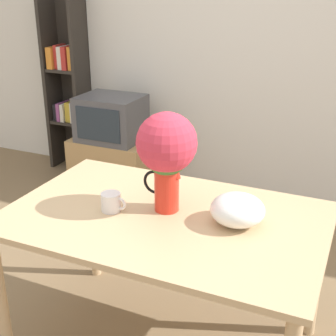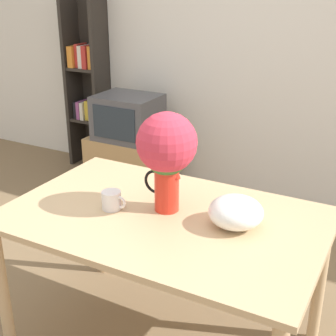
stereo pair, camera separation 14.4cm
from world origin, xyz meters
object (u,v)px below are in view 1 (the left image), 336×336
Objects in this scene: flower_vase at (167,150)px; white_bowl at (237,210)px; tv_set at (111,118)px; coffee_mug at (112,202)px.

white_bowl is at bearing 0.20° from flower_vase.
white_bowl is 2.23m from tv_set.
tv_set is (-1.00, 1.69, -0.15)m from coffee_mug.
coffee_mug is at bearing -168.52° from white_bowl.
white_bowl reaches higher than coffee_mug.
flower_vase is at bearing 26.47° from coffee_mug.
white_bowl is 0.46× the size of tv_set.
coffee_mug is (-0.23, -0.12, -0.26)m from flower_vase.
flower_vase is 1.95× the size of white_bowl.
coffee_mug is 0.24× the size of tv_set.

